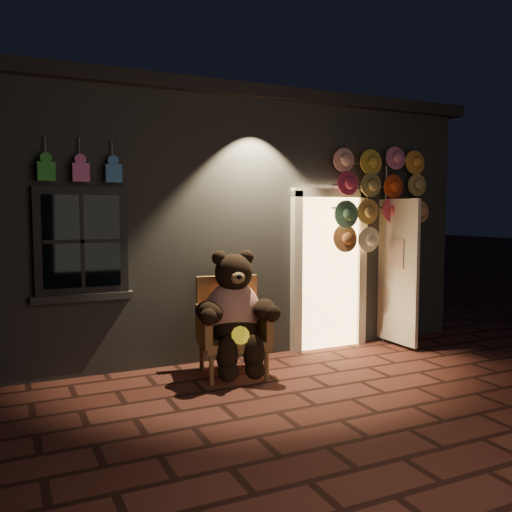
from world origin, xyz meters
TOP-DOWN VIEW (x-y plane):
  - ground at (0.00, 0.00)m, footprint 60.00×60.00m
  - shop_building at (0.00, 3.99)m, footprint 7.30×5.95m
  - wicker_armchair at (-0.33, 0.93)m, footprint 0.86×0.80m
  - teddy_bear at (-0.34, 0.79)m, footprint 1.00×0.85m
  - hat_rack at (2.05, 1.28)m, footprint 1.56×0.22m

SIDE VIEW (x-z plane):
  - ground at x=0.00m, z-range 0.00..0.00m
  - wicker_armchair at x=-0.33m, z-range 0.00..1.11m
  - teddy_bear at x=-0.34m, z-range 0.04..1.43m
  - shop_building at x=0.00m, z-range -0.02..3.49m
  - hat_rack at x=2.05m, z-range 0.73..3.49m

